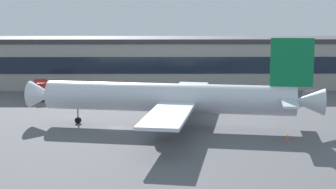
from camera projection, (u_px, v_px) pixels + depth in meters
ground_plane at (119, 128)px, 87.90m from camera, size 600.00×600.00×0.00m
terminal_building at (134, 62)px, 135.86m from camera, size 143.43×17.72×12.84m
airliner at (174, 98)px, 87.74m from camera, size 51.11×43.96×15.51m
follow_me_car at (310, 93)px, 117.37m from camera, size 4.31×4.57×1.85m
baggage_tug at (265, 95)px, 115.80m from camera, size 2.47×3.81×1.85m
catering_truck at (42, 89)px, 116.13m from camera, size 4.74×7.65×4.15m
belt_loader at (181, 94)px, 116.63m from camera, size 5.68×6.17×1.95m
traffic_cone_0 at (287, 137)px, 80.19m from camera, size 0.59×0.59×0.73m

